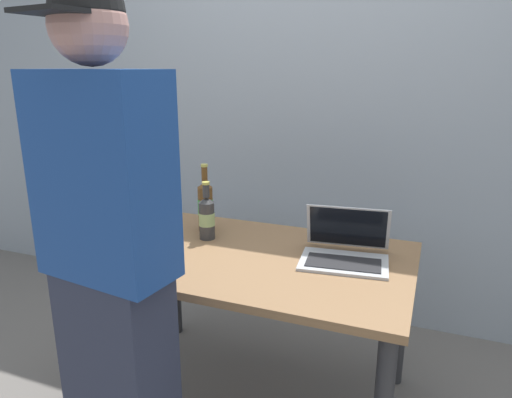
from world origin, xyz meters
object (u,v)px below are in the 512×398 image
laptop (345,249)px  person_figure (111,271)px  beer_bottle_green (205,205)px  beer_bottle_brown (207,217)px

laptop → person_figure: bearing=-126.4°
person_figure → beer_bottle_green: bearing=98.8°
laptop → beer_bottle_brown: (-0.65, 0.01, 0.06)m
laptop → person_figure: 0.97m
laptop → beer_bottle_brown: beer_bottle_brown is taller
beer_bottle_brown → beer_bottle_green: (-0.06, 0.10, 0.02)m
beer_bottle_green → person_figure: 0.89m
laptop → beer_bottle_brown: 0.65m
laptop → person_figure: size_ratio=0.22×
beer_bottle_brown → person_figure: bearing=-84.3°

